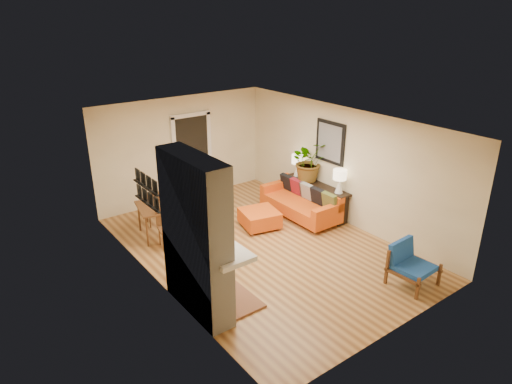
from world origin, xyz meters
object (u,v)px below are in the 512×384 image
dining_table (157,212)px  houseplant (309,161)px  ottoman (260,218)px  blue_chair (409,262)px  sofa (303,202)px  console_table (317,190)px  lamp_far (298,163)px  lamp_near (340,179)px

dining_table → houseplant: size_ratio=1.63×
ottoman → blue_chair: 3.41m
blue_chair → dining_table: bearing=122.7°
sofa → console_table: bearing=-10.4°
houseplant → ottoman: bearing=-175.7°
ottoman → dining_table: (-1.97, 0.97, 0.33)m
blue_chair → lamp_far: (0.76, 3.84, 0.65)m
ottoman → lamp_far: size_ratio=1.70×
blue_chair → lamp_far: size_ratio=1.40×
console_table → houseplant: (-0.01, 0.30, 0.64)m
houseplant → sofa: bearing=-148.3°
blue_chair → console_table: size_ratio=0.41×
dining_table → lamp_far: (3.52, -0.45, 0.51)m
ottoman → lamp_far: (1.55, 0.52, 0.84)m
blue_chair → dining_table: size_ratio=0.47×
sofa → ottoman: 1.18m
ottoman → dining_table: dining_table is taller
sofa → ottoman: bearing=174.5°
dining_table → console_table: (3.52, -1.15, 0.02)m
ottoman → console_table: 1.60m
console_table → lamp_far: 0.86m
blue_chair → ottoman: bearing=103.3°
ottoman → blue_chair: (0.79, -3.31, 0.18)m
sofa → dining_table: bearing=160.9°
ottoman → console_table: bearing=-6.7°
dining_table → houseplant: bearing=-13.7°
ottoman → lamp_far: bearing=18.6°
sofa → houseplant: bearing=31.7°
lamp_near → lamp_far: same height
ottoman → dining_table: 2.22m
sofa → ottoman: sofa is taller
console_table → lamp_near: size_ratio=3.43×
ottoman → blue_chair: blue_chair is taller
houseplant → lamp_near: bearing=-89.4°
sofa → blue_chair: size_ratio=2.64×
ottoman → houseplant: (1.54, 0.12, 0.99)m
lamp_far → houseplant: 0.43m
sofa → ottoman: size_ratio=2.18×
houseplant → lamp_far: bearing=88.6°
ottoman → sofa: bearing=-5.5°
lamp_far → houseplant: bearing=-91.4°
lamp_near → lamp_far: size_ratio=1.00×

